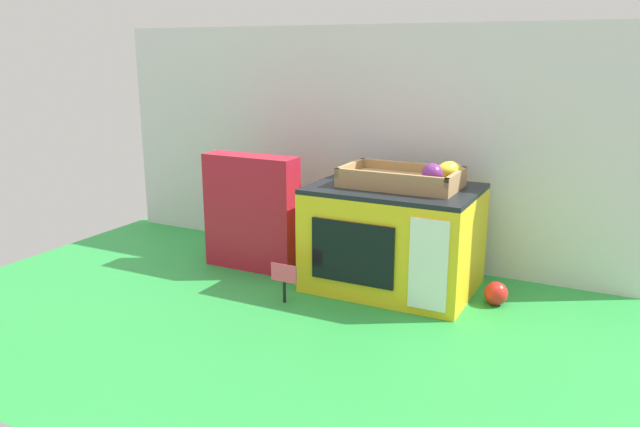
# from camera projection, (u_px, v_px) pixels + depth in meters

# --- Properties ---
(ground_plane) EXTENTS (1.70, 1.70, 0.00)m
(ground_plane) POSITION_uv_depth(u_px,v_px,m) (315.00, 278.00, 1.72)
(ground_plane) COLOR green
(ground_plane) RESTS_ON ground
(display_back_panel) EXTENTS (1.61, 0.03, 0.68)m
(display_back_panel) POSITION_uv_depth(u_px,v_px,m) (354.00, 144.00, 1.85)
(display_back_panel) COLOR silver
(display_back_panel) RESTS_ON ground
(toy_microwave) EXTENTS (0.42, 0.30, 0.27)m
(toy_microwave) POSITION_uv_depth(u_px,v_px,m) (393.00, 237.00, 1.63)
(toy_microwave) COLOR yellow
(toy_microwave) RESTS_ON ground
(food_groups_crate) EXTENTS (0.30, 0.17, 0.08)m
(food_groups_crate) POSITION_uv_depth(u_px,v_px,m) (407.00, 179.00, 1.58)
(food_groups_crate) COLOR #A37F51
(food_groups_crate) RESTS_ON toy_microwave
(cookie_set_box) EXTENTS (0.27, 0.08, 0.33)m
(cookie_set_box) POSITION_uv_depth(u_px,v_px,m) (252.00, 212.00, 1.77)
(cookie_set_box) COLOR #B2192D
(cookie_set_box) RESTS_ON ground
(price_sign) EXTENTS (0.07, 0.01, 0.10)m
(price_sign) POSITION_uv_depth(u_px,v_px,m) (284.00, 277.00, 1.54)
(price_sign) COLOR black
(price_sign) RESTS_ON ground
(loose_toy_apple) EXTENTS (0.06, 0.06, 0.06)m
(loose_toy_apple) POSITION_uv_depth(u_px,v_px,m) (496.00, 293.00, 1.53)
(loose_toy_apple) COLOR red
(loose_toy_apple) RESTS_ON ground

